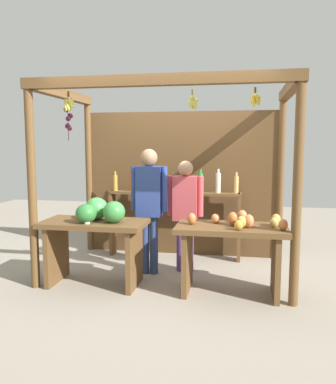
{
  "coord_description": "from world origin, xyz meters",
  "views": [
    {
      "loc": [
        0.91,
        -5.05,
        1.69
      ],
      "look_at": [
        0.0,
        -0.18,
        1.1
      ],
      "focal_mm": 36.79,
      "sensor_mm": 36.0,
      "label": 1
    }
  ],
  "objects": [
    {
      "name": "bottle_shelf_unit",
      "position": [
        -0.06,
        0.66,
        0.81
      ],
      "size": [
        1.98,
        0.22,
        1.35
      ],
      "color": "brown",
      "rests_on": "ground"
    },
    {
      "name": "fruit_counter_left",
      "position": [
        -0.79,
        -0.66,
        0.68
      ],
      "size": [
        1.24,
        0.64,
        1.06
      ],
      "color": "brown",
      "rests_on": "ground"
    },
    {
      "name": "market_stall",
      "position": [
        -0.0,
        0.41,
        1.41
      ],
      "size": [
        3.08,
        1.86,
        2.44
      ],
      "color": "brown",
      "rests_on": "ground"
    },
    {
      "name": "vendor_woman",
      "position": [
        0.19,
        0.05,
        0.88
      ],
      "size": [
        0.48,
        0.2,
        1.49
      ],
      "rotation": [
        0.0,
        0.0,
        0.16
      ],
      "color": "#543773",
      "rests_on": "ground"
    },
    {
      "name": "fruit_counter_right",
      "position": [
        0.83,
        -0.65,
        0.59
      ],
      "size": [
        1.24,
        0.64,
        0.94
      ],
      "color": "brown",
      "rests_on": "ground"
    },
    {
      "name": "ground_plane",
      "position": [
        0.0,
        0.0,
        0.0
      ],
      "size": [
        12.0,
        12.0,
        0.0
      ],
      "primitive_type": "plane",
      "color": "gray",
      "rests_on": "ground"
    },
    {
      "name": "vendor_man",
      "position": [
        -0.26,
        -0.13,
        0.99
      ],
      "size": [
        0.48,
        0.22,
        1.64
      ],
      "rotation": [
        0.0,
        0.0,
        -0.06
      ],
      "color": "navy",
      "rests_on": "ground"
    }
  ]
}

